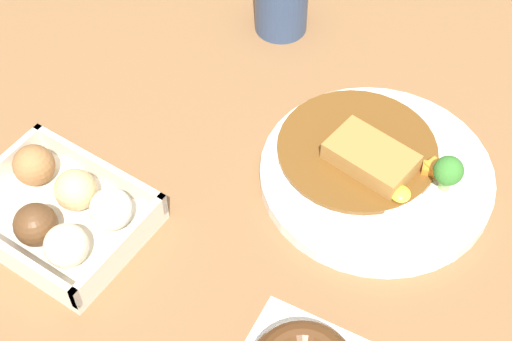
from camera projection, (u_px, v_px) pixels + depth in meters
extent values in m
plane|color=brown|center=(263.00, 187.00, 0.93)|extent=(1.60, 1.60, 0.00)
cylinder|color=white|center=(376.00, 175.00, 0.93)|extent=(0.28, 0.28, 0.02)
cylinder|color=brown|center=(357.00, 149.00, 0.94)|extent=(0.20, 0.20, 0.01)
cube|color=#A87538|center=(371.00, 157.00, 0.91)|extent=(0.11, 0.07, 0.02)
cylinder|color=white|center=(399.00, 199.00, 0.89)|extent=(0.05, 0.05, 0.00)
ellipsoid|color=yellow|center=(400.00, 194.00, 0.88)|extent=(0.02, 0.02, 0.01)
cylinder|color=#8CB766|center=(445.00, 182.00, 0.90)|extent=(0.01, 0.01, 0.02)
sphere|color=#387A2D|center=(449.00, 171.00, 0.88)|extent=(0.04, 0.04, 0.04)
cube|color=orange|center=(433.00, 168.00, 0.91)|extent=(0.02, 0.02, 0.02)
cube|color=orange|center=(428.00, 170.00, 0.91)|extent=(0.02, 0.02, 0.02)
cube|color=beige|center=(60.00, 221.00, 0.89)|extent=(0.20, 0.15, 0.01)
cube|color=beige|center=(121.00, 249.00, 0.84)|extent=(0.01, 0.15, 0.03)
cube|color=beige|center=(99.00, 168.00, 0.91)|extent=(0.20, 0.01, 0.03)
cube|color=beige|center=(10.00, 255.00, 0.83)|extent=(0.20, 0.01, 0.03)
sphere|color=silver|center=(111.00, 209.00, 0.86)|extent=(0.05, 0.05, 0.05)
sphere|color=#DBB77A|center=(76.00, 190.00, 0.88)|extent=(0.05, 0.05, 0.05)
sphere|color=#9E6B3D|center=(34.00, 165.00, 0.90)|extent=(0.05, 0.05, 0.05)
sphere|color=#EFE5C6|center=(66.00, 246.00, 0.83)|extent=(0.05, 0.05, 0.05)
sphere|color=brown|center=(36.00, 225.00, 0.85)|extent=(0.05, 0.05, 0.05)
cylinder|color=#33476B|center=(281.00, 2.00, 1.08)|extent=(0.07, 0.07, 0.09)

